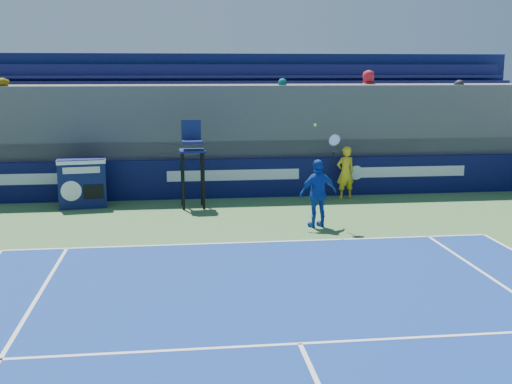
{
  "coord_description": "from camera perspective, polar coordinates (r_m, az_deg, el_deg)",
  "views": [
    {
      "loc": [
        -1.67,
        -2.02,
        3.87
      ],
      "look_at": [
        0.0,
        11.5,
        1.25
      ],
      "focal_mm": 45.0,
      "sensor_mm": 36.0,
      "label": 1
    }
  ],
  "objects": [
    {
      "name": "ball_person",
      "position": [
        19.46,
        7.95,
        1.71
      ],
      "size": [
        0.65,
        0.5,
        1.58
      ],
      "primitive_type": "imported",
      "rotation": [
        0.0,
        0.0,
        3.37
      ],
      "color": "yellow",
      "rests_on": "apron"
    },
    {
      "name": "back_hoarding",
      "position": [
        19.47,
        -2.02,
        1.21
      ],
      "size": [
        20.4,
        0.21,
        1.2
      ],
      "color": "#0B0E40",
      "rests_on": "ground"
    },
    {
      "name": "match_clock",
      "position": [
        18.76,
        -15.2,
        0.9
      ],
      "size": [
        1.4,
        0.89,
        1.4
      ],
      "color": "#0E1649",
      "rests_on": "ground"
    },
    {
      "name": "umpire_chair",
      "position": [
        18.02,
        -5.7,
        3.37
      ],
      "size": [
        0.73,
        0.73,
        2.48
      ],
      "color": "black",
      "rests_on": "ground"
    },
    {
      "name": "tennis_player",
      "position": [
        15.82,
        5.55,
        -0.12
      ],
      "size": [
        1.06,
        0.65,
        2.57
      ],
      "color": "#1443AA",
      "rests_on": "apron"
    },
    {
      "name": "stadium_seating",
      "position": [
        21.33,
        -2.54,
        5.41
      ],
      "size": [
        21.0,
        4.05,
        4.4
      ],
      "color": "#4D4D52",
      "rests_on": "ground"
    }
  ]
}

